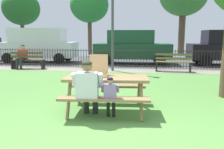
{
  "coord_description": "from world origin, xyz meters",
  "views": [
    {
      "loc": [
        0.57,
        -3.51,
        1.66
      ],
      "look_at": [
        -0.13,
        1.79,
        0.75
      ],
      "focal_mm": 36.96,
      "sensor_mm": 36.0,
      "label": 1
    }
  ],
  "objects_px": {
    "person_on_park_bench": "(22,56)",
    "lamp_post_walkway": "(113,9)",
    "picnic_table_foreground": "(106,85)",
    "parked_car_center": "(132,47)",
    "pizza_slice_on_table": "(79,76)",
    "park_bench_center": "(173,63)",
    "child_at_table": "(110,94)",
    "far_tree_midleft": "(89,5)",
    "far_tree_left": "(21,9)",
    "pizza_box_open": "(99,71)",
    "adult_at_table": "(88,87)",
    "parked_car_left": "(39,44)",
    "park_bench_left": "(28,60)"
  },
  "relations": [
    {
      "from": "far_tree_left",
      "to": "far_tree_midleft",
      "type": "distance_m",
      "value": 6.09
    },
    {
      "from": "child_at_table",
      "to": "lamp_post_walkway",
      "type": "bearing_deg",
      "value": 96.97
    },
    {
      "from": "far_tree_left",
      "to": "adult_at_table",
      "type": "bearing_deg",
      "value": -57.97
    },
    {
      "from": "pizza_box_open",
      "to": "far_tree_left",
      "type": "xyz_separation_m",
      "value": [
        -9.62,
        14.58,
        3.06
      ]
    },
    {
      "from": "picnic_table_foreground",
      "to": "pizza_slice_on_table",
      "type": "relative_size",
      "value": 6.52
    },
    {
      "from": "picnic_table_foreground",
      "to": "pizza_box_open",
      "type": "height_order",
      "value": "pizza_box_open"
    },
    {
      "from": "lamp_post_walkway",
      "to": "far_tree_midleft",
      "type": "distance_m",
      "value": 9.48
    },
    {
      "from": "child_at_table",
      "to": "far_tree_left",
      "type": "relative_size",
      "value": 0.16
    },
    {
      "from": "child_at_table",
      "to": "parked_car_center",
      "type": "bearing_deg",
      "value": 89.94
    },
    {
      "from": "child_at_table",
      "to": "far_tree_left",
      "type": "distance_m",
      "value": 18.52
    },
    {
      "from": "picnic_table_foreground",
      "to": "child_at_table",
      "type": "height_order",
      "value": "child_at_table"
    },
    {
      "from": "adult_at_table",
      "to": "park_bench_center",
      "type": "relative_size",
      "value": 0.73
    },
    {
      "from": "parked_car_center",
      "to": "far_tree_left",
      "type": "xyz_separation_m",
      "value": [
        -9.98,
        5.99,
        2.94
      ]
    },
    {
      "from": "far_tree_midleft",
      "to": "pizza_slice_on_table",
      "type": "bearing_deg",
      "value": -78.03
    },
    {
      "from": "person_on_park_bench",
      "to": "lamp_post_walkway",
      "type": "bearing_deg",
      "value": -1.55
    },
    {
      "from": "child_at_table",
      "to": "far_tree_midleft",
      "type": "bearing_deg",
      "value": 104.31
    },
    {
      "from": "picnic_table_foreground",
      "to": "far_tree_midleft",
      "type": "xyz_separation_m",
      "value": [
        -3.72,
        14.71,
        3.53
      ]
    },
    {
      "from": "pizza_slice_on_table",
      "to": "park_bench_center",
      "type": "distance_m",
      "value": 6.61
    },
    {
      "from": "adult_at_table",
      "to": "park_bench_center",
      "type": "bearing_deg",
      "value": 69.11
    },
    {
      "from": "park_bench_center",
      "to": "lamp_post_walkway",
      "type": "distance_m",
      "value": 3.7
    },
    {
      "from": "park_bench_left",
      "to": "person_on_park_bench",
      "type": "xyz_separation_m",
      "value": [
        -0.3,
        0.02,
        0.24
      ]
    },
    {
      "from": "lamp_post_walkway",
      "to": "far_tree_left",
      "type": "height_order",
      "value": "far_tree_left"
    },
    {
      "from": "pizza_box_open",
      "to": "adult_at_table",
      "type": "xyz_separation_m",
      "value": [
        -0.09,
        -0.65,
        -0.22
      ]
    },
    {
      "from": "pizza_box_open",
      "to": "far_tree_midleft",
      "type": "relative_size",
      "value": 0.08
    },
    {
      "from": "far_tree_left",
      "to": "parked_car_left",
      "type": "bearing_deg",
      "value": -54.82
    },
    {
      "from": "park_bench_center",
      "to": "child_at_table",
      "type": "bearing_deg",
      "value": -107.38
    },
    {
      "from": "parked_car_left",
      "to": "pizza_box_open",
      "type": "bearing_deg",
      "value": -57.87
    },
    {
      "from": "pizza_box_open",
      "to": "child_at_table",
      "type": "bearing_deg",
      "value": -61.12
    },
    {
      "from": "parked_car_left",
      "to": "parked_car_center",
      "type": "xyz_separation_m",
      "value": [
        5.76,
        -0.0,
        -0.09
      ]
    },
    {
      "from": "parked_car_center",
      "to": "far_tree_midleft",
      "type": "bearing_deg",
      "value": 123.01
    },
    {
      "from": "adult_at_table",
      "to": "pizza_box_open",
      "type": "bearing_deg",
      "value": 81.94
    },
    {
      "from": "picnic_table_foreground",
      "to": "far_tree_midleft",
      "type": "height_order",
      "value": "far_tree_midleft"
    },
    {
      "from": "parked_car_center",
      "to": "far_tree_left",
      "type": "bearing_deg",
      "value": 149.03
    },
    {
      "from": "pizza_box_open",
      "to": "park_bench_center",
      "type": "bearing_deg",
      "value": 67.79
    },
    {
      "from": "pizza_slice_on_table",
      "to": "parked_car_center",
      "type": "bearing_deg",
      "value": 85.0
    },
    {
      "from": "parked_car_left",
      "to": "picnic_table_foreground",
      "type": "bearing_deg",
      "value": -57.33
    },
    {
      "from": "pizza_slice_on_table",
      "to": "picnic_table_foreground",
      "type": "bearing_deg",
      "value": 3.41
    },
    {
      "from": "parked_car_left",
      "to": "park_bench_center",
      "type": "bearing_deg",
      "value": -19.6
    },
    {
      "from": "pizza_box_open",
      "to": "park_bench_center",
      "type": "height_order",
      "value": "pizza_box_open"
    },
    {
      "from": "far_tree_midleft",
      "to": "adult_at_table",
      "type": "bearing_deg",
      "value": -77.28
    },
    {
      "from": "picnic_table_foreground",
      "to": "parked_car_center",
      "type": "relative_size",
      "value": 0.43
    },
    {
      "from": "park_bench_center",
      "to": "person_on_park_bench",
      "type": "distance_m",
      "value": 7.4
    },
    {
      "from": "person_on_park_bench",
      "to": "far_tree_midleft",
      "type": "xyz_separation_m",
      "value": [
        1.48,
        8.74,
        3.47
      ]
    },
    {
      "from": "parked_car_center",
      "to": "far_tree_midleft",
      "type": "xyz_separation_m",
      "value": [
        -3.89,
        5.99,
        3.12
      ]
    },
    {
      "from": "lamp_post_walkway",
      "to": "far_tree_left",
      "type": "xyz_separation_m",
      "value": [
        -9.2,
        8.86,
        1.11
      ]
    },
    {
      "from": "pizza_box_open",
      "to": "pizza_slice_on_table",
      "type": "distance_m",
      "value": 0.44
    },
    {
      "from": "adult_at_table",
      "to": "child_at_table",
      "type": "height_order",
      "value": "adult_at_table"
    },
    {
      "from": "pizza_slice_on_table",
      "to": "far_tree_midleft",
      "type": "relative_size",
      "value": 0.05
    },
    {
      "from": "person_on_park_bench",
      "to": "lamp_post_walkway",
      "type": "relative_size",
      "value": 0.25
    },
    {
      "from": "pizza_slice_on_table",
      "to": "parked_car_center",
      "type": "distance_m",
      "value": 8.79
    }
  ]
}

